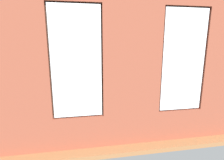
% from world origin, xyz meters
% --- Properties ---
extents(ground_plane, '(7.00, 5.56, 0.10)m').
position_xyz_m(ground_plane, '(0.00, 0.00, -0.05)').
color(ground_plane, '#99663D').
extents(brick_wall_with_windows, '(6.40, 0.30, 3.28)m').
position_xyz_m(brick_wall_with_windows, '(0.00, 2.40, 1.59)').
color(brick_wall_with_windows, brown).
rests_on(brick_wall_with_windows, ground_plane).
extents(white_wall_right, '(0.10, 4.56, 3.28)m').
position_xyz_m(white_wall_right, '(3.15, 0.20, 1.64)').
color(white_wall_right, silver).
rests_on(white_wall_right, ground_plane).
extents(couch_by_window, '(1.82, 0.87, 0.80)m').
position_xyz_m(couch_by_window, '(0.46, 1.75, 0.33)').
color(couch_by_window, black).
rests_on(couch_by_window, ground_plane).
extents(couch_left, '(0.89, 1.90, 0.80)m').
position_xyz_m(couch_left, '(-2.50, 0.52, 0.33)').
color(couch_left, black).
rests_on(couch_left, ground_plane).
extents(coffee_table, '(1.50, 0.79, 0.40)m').
position_xyz_m(coffee_table, '(0.30, -0.09, 0.36)').
color(coffee_table, tan).
rests_on(coffee_table, ground_plane).
extents(cup_ceramic, '(0.07, 0.07, 0.09)m').
position_xyz_m(cup_ceramic, '(-0.12, -0.23, 0.45)').
color(cup_ceramic, '#B23D38').
rests_on(cup_ceramic, coffee_table).
extents(candle_jar, '(0.08, 0.08, 0.12)m').
position_xyz_m(candle_jar, '(0.18, 0.03, 0.46)').
color(candle_jar, '#B7333D').
rests_on(candle_jar, coffee_table).
extents(table_plant_small, '(0.12, 0.12, 0.19)m').
position_xyz_m(table_plant_small, '(0.30, -0.09, 0.50)').
color(table_plant_small, '#47423D').
rests_on(table_plant_small, coffee_table).
extents(remote_gray, '(0.18, 0.08, 0.02)m').
position_xyz_m(remote_gray, '(0.48, -0.19, 0.42)').
color(remote_gray, '#59595B').
rests_on(remote_gray, coffee_table).
extents(remote_silver, '(0.13, 0.17, 0.02)m').
position_xyz_m(remote_silver, '(0.75, 0.03, 0.42)').
color(remote_silver, '#B2B2B7').
rests_on(remote_silver, coffee_table).
extents(media_console, '(1.12, 0.42, 0.49)m').
position_xyz_m(media_console, '(2.85, -0.03, 0.25)').
color(media_console, black).
rests_on(media_console, ground_plane).
extents(tv_flatscreen, '(0.99, 0.20, 0.71)m').
position_xyz_m(tv_flatscreen, '(2.85, -0.04, 0.85)').
color(tv_flatscreen, black).
rests_on(tv_flatscreen, media_console).
extents(papasan_chair, '(1.10, 1.10, 0.69)m').
position_xyz_m(papasan_chair, '(0.18, -1.28, 0.44)').
color(papasan_chair, olive).
rests_on(papasan_chair, ground_plane).
extents(potted_plant_between_couches, '(0.54, 0.54, 0.83)m').
position_xyz_m(potted_plant_between_couches, '(-0.90, 1.70, 0.51)').
color(potted_plant_between_couches, beige).
rests_on(potted_plant_between_couches, ground_plane).
extents(potted_plant_corner_far_left, '(1.14, 1.07, 1.31)m').
position_xyz_m(potted_plant_corner_far_left, '(-2.66, 1.85, 0.70)').
color(potted_plant_corner_far_left, beige).
rests_on(potted_plant_corner_far_left, ground_plane).
extents(potted_plant_foreground_right, '(1.12, 1.14, 1.21)m').
position_xyz_m(potted_plant_foreground_right, '(2.56, -1.74, 0.72)').
color(potted_plant_foreground_right, brown).
rests_on(potted_plant_foreground_right, ground_plane).
extents(potted_plant_by_left_couch, '(0.41, 0.41, 0.59)m').
position_xyz_m(potted_plant_by_left_couch, '(-2.10, -0.87, 0.40)').
color(potted_plant_by_left_couch, brown).
rests_on(potted_plant_by_left_couch, ground_plane).
extents(potted_plant_mid_room_small, '(0.31, 0.31, 0.52)m').
position_xyz_m(potted_plant_mid_room_small, '(-0.70, -0.76, 0.34)').
color(potted_plant_mid_room_small, '#47423D').
rests_on(potted_plant_mid_room_small, ground_plane).
extents(potted_plant_corner_near_left, '(0.45, 0.45, 0.76)m').
position_xyz_m(potted_plant_corner_near_left, '(-2.65, -1.78, 0.46)').
color(potted_plant_corner_near_left, beige).
rests_on(potted_plant_corner_near_left, ground_plane).
extents(potted_plant_near_tv, '(0.77, 0.87, 1.13)m').
position_xyz_m(potted_plant_near_tv, '(2.30, 0.98, 0.39)').
color(potted_plant_near_tv, '#9E5638').
rests_on(potted_plant_near_tv, ground_plane).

